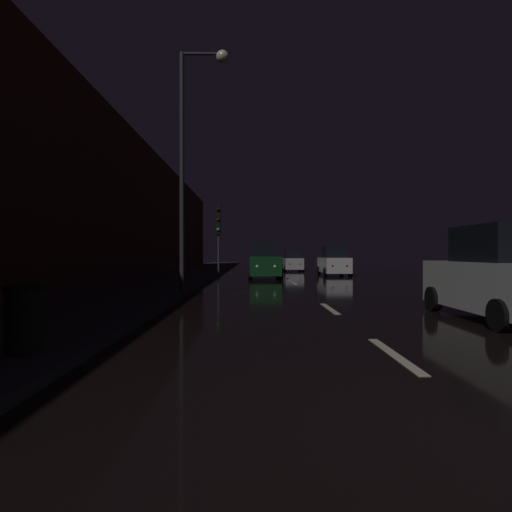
# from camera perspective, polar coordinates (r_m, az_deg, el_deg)

# --- Properties ---
(ground) EXTENTS (25.71, 84.00, 0.02)m
(ground) POSITION_cam_1_polar(r_m,az_deg,el_deg) (27.72, 3.94, -2.85)
(ground) COLOR black
(sidewalk_left) EXTENTS (4.40, 84.00, 0.15)m
(sidewalk_left) POSITION_cam_1_polar(r_m,az_deg,el_deg) (28.01, -9.79, -2.65)
(sidewalk_left) COLOR #28282B
(sidewalk_left) RESTS_ON ground
(building_facade_left) EXTENTS (0.80, 63.00, 8.58)m
(building_facade_left) POSITION_cam_1_polar(r_m,az_deg,el_deg) (25.29, -16.96, 6.59)
(building_facade_left) COLOR #472319
(building_facade_left) RESTS_ON ground
(lane_centerline) EXTENTS (0.16, 20.30, 0.01)m
(lane_centerline) POSITION_cam_1_polar(r_m,az_deg,el_deg) (15.86, 7.24, -5.15)
(lane_centerline) COLOR beige
(lane_centerline) RESTS_ON ground
(traffic_light_far_left) EXTENTS (0.32, 0.46, 4.68)m
(traffic_light_far_left) POSITION_cam_1_polar(r_m,az_deg,el_deg) (26.95, -5.23, 4.27)
(traffic_light_far_left) COLOR #38383A
(traffic_light_far_left) RESTS_ON ground
(streetlamp_overhead) EXTENTS (1.70, 0.44, 8.53)m
(streetlamp_overhead) POSITION_cam_1_polar(r_m,az_deg,el_deg) (14.88, -8.63, 15.91)
(streetlamp_overhead) COLOR #2D2D30
(streetlamp_overhead) RESTS_ON ground
(trash_bin_curbside) EXTENTS (0.55, 0.55, 0.93)m
(trash_bin_curbside) POSITION_cam_1_polar(r_m,az_deg,el_deg) (6.53, -29.37, -7.57)
(trash_bin_curbside) COLOR black
(trash_bin_curbside) RESTS_ON sidewalk_left
(car_approaching_headlights) EXTENTS (2.04, 4.41, 2.22)m
(car_approaching_headlights) POSITION_cam_1_polar(r_m,az_deg,el_deg) (25.60, 1.24, -0.81)
(car_approaching_headlights) COLOR #0F3819
(car_approaching_headlights) RESTS_ON ground
(car_distant_taillights) EXTENTS (1.70, 3.69, 1.86)m
(car_distant_taillights) POSITION_cam_1_polar(r_m,az_deg,el_deg) (36.08, 5.13, -0.76)
(car_distant_taillights) COLOR #A5A8AD
(car_distant_taillights) RESTS_ON ground
(car_parked_right_near) EXTENTS (1.98, 4.29, 2.16)m
(car_parked_right_near) POSITION_cam_1_polar(r_m,az_deg,el_deg) (10.92, 30.83, -2.48)
(car_parked_right_near) COLOR silver
(car_parked_right_near) RESTS_ON ground
(car_parked_right_far) EXTENTS (1.87, 4.04, 2.04)m
(car_parked_right_far) POSITION_cam_1_polar(r_m,az_deg,el_deg) (29.22, 10.75, -0.85)
(car_parked_right_far) COLOR silver
(car_parked_right_far) RESTS_ON ground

